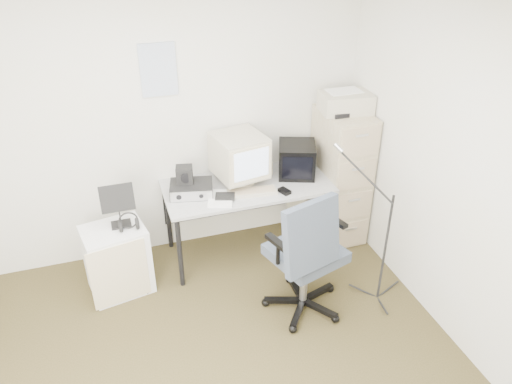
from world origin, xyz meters
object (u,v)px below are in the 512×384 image
object	(u,v)px
filing_cabinet	(340,176)
office_chair	(306,251)
desk	(248,219)
side_cart	(117,260)

from	to	relation	value
filing_cabinet	office_chair	world-z (taller)	filing_cabinet
desk	filing_cabinet	bearing A→B (deg)	1.81
filing_cabinet	office_chair	bearing A→B (deg)	-129.12
office_chair	desk	bearing A→B (deg)	85.95
filing_cabinet	side_cart	xyz separation A→B (m)	(-2.17, -0.21, -0.34)
filing_cabinet	desk	distance (m)	0.99
desk	side_cart	distance (m)	1.23
filing_cabinet	desk	size ratio (longest dim) A/B	0.87
office_chair	side_cart	size ratio (longest dim) A/B	1.87
desk	side_cart	world-z (taller)	desk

